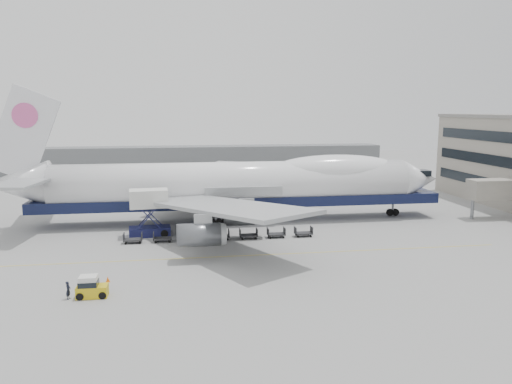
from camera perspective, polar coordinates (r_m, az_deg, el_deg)
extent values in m
plane|color=gray|center=(63.28, -1.29, -5.71)|extent=(260.00, 260.00, 0.00)
cube|color=gold|center=(57.56, -0.52, -7.25)|extent=(60.00, 0.15, 0.01)
cube|color=gray|center=(84.45, 25.92, 0.30)|extent=(9.00, 3.00, 3.00)
cylinder|color=slate|center=(82.75, 23.48, -1.81)|extent=(0.50, 0.50, 3.00)
cube|color=slate|center=(131.24, -9.61, 3.63)|extent=(110.00, 8.00, 7.00)
cylinder|color=white|center=(73.79, -2.51, 1.00)|extent=(52.00, 6.40, 6.40)
cube|color=#0E1434|center=(74.32, -1.73, -0.94)|extent=(60.00, 5.76, 1.50)
cone|color=white|center=(82.09, 18.05, 1.40)|extent=(6.00, 6.40, 6.40)
cone|color=white|center=(76.72, -25.80, 0.83)|extent=(9.00, 6.40, 6.40)
ellipsoid|color=white|center=(76.79, 9.14, 2.54)|extent=(20.67, 5.78, 4.56)
cube|color=white|center=(75.67, -25.08, 6.04)|extent=(10.52, 0.50, 13.56)
cylinder|color=#DF569C|center=(75.46, -24.85, 7.95)|extent=(3.40, 0.30, 3.40)
cube|color=#9EA0A3|center=(59.60, -3.89, -1.64)|extent=(20.35, 26.74, 2.26)
cube|color=#9EA0A3|center=(87.73, -5.47, 1.92)|extent=(20.35, 26.74, 2.26)
cylinder|color=#595B60|center=(92.60, -7.47, 0.91)|extent=(4.80, 2.60, 2.60)
cylinder|color=#595B60|center=(84.05, -3.24, 0.10)|extent=(4.80, 2.60, 2.60)
cylinder|color=#595B60|center=(64.52, -1.53, -2.76)|extent=(4.80, 2.60, 2.60)
cylinder|color=#595B60|center=(55.31, -6.56, -4.90)|extent=(4.80, 2.60, 2.60)
cylinder|color=slate|center=(81.10, 15.37, -1.76)|extent=(0.36, 0.36, 2.50)
cylinder|color=black|center=(81.23, 15.34, -2.24)|extent=(1.10, 0.45, 1.10)
cylinder|color=slate|center=(71.40, -4.62, -2.95)|extent=(0.36, 0.36, 2.50)
cylinder|color=black|center=(71.55, -4.62, -3.49)|extent=(1.10, 0.45, 1.10)
cylinder|color=slate|center=(77.25, -4.94, -2.00)|extent=(0.36, 0.36, 2.50)
cylinder|color=black|center=(77.39, -4.94, -2.51)|extent=(1.10, 0.45, 1.10)
cube|color=#181B49|center=(67.62, -12.03, -4.41)|extent=(5.55, 3.04, 1.18)
cube|color=silver|center=(66.72, -12.16, -0.73)|extent=(5.15, 3.22, 2.35)
cube|color=#181B49|center=(65.99, -12.16, -2.79)|extent=(3.80, 0.47, 4.21)
cube|color=#181B49|center=(68.28, -12.04, -2.37)|extent=(3.80, 0.47, 4.21)
cube|color=slate|center=(68.40, -12.08, -0.47)|extent=(2.67, 1.51, 0.15)
cylinder|color=black|center=(66.76, -13.73, -4.75)|extent=(0.96, 0.37, 0.96)
cylinder|color=black|center=(68.83, -13.58, -4.31)|extent=(0.96, 0.37, 0.96)
cylinder|color=black|center=(66.52, -10.42, -4.68)|extent=(0.96, 0.37, 0.96)
cylinder|color=black|center=(68.60, -10.37, -4.25)|extent=(0.96, 0.37, 0.96)
cube|color=gold|center=(47.58, -18.20, -10.73)|extent=(2.70, 1.47, 1.05)
cube|color=silver|center=(47.32, -18.61, -9.63)|extent=(1.55, 1.36, 0.96)
cube|color=black|center=(47.38, -18.60, -9.85)|extent=(1.64, 1.45, 0.48)
cylinder|color=black|center=(47.24, -19.48, -11.19)|extent=(0.67, 0.29, 0.67)
cylinder|color=black|center=(48.39, -19.20, -10.68)|extent=(0.67, 0.29, 0.67)
cylinder|color=black|center=(46.91, -17.14, -11.21)|extent=(0.67, 0.29, 0.67)
cylinder|color=black|center=(48.07, -16.92, -10.69)|extent=(0.67, 0.29, 0.67)
imported|color=black|center=(47.68, -20.67, -10.46)|extent=(0.49, 0.65, 1.62)
cone|color=#E35B0B|center=(51.09, -16.58, -9.52)|extent=(0.36, 0.36, 0.57)
cube|color=#E35B0B|center=(51.18, -16.57, -9.81)|extent=(0.38, 0.38, 0.03)
cube|color=#2D2D30|center=(64.40, -13.89, -5.31)|extent=(2.30, 1.35, 0.18)
cube|color=#2D2D30|center=(64.41, -14.88, -4.98)|extent=(0.08, 1.35, 0.90)
cube|color=#2D2D30|center=(64.20, -12.92, -4.94)|extent=(0.08, 1.35, 0.90)
cylinder|color=black|center=(64.03, -14.68, -5.70)|extent=(0.30, 0.12, 0.30)
cylinder|color=black|center=(65.09, -14.58, -5.45)|extent=(0.30, 0.12, 0.30)
cylinder|color=black|center=(63.87, -13.16, -5.68)|extent=(0.30, 0.12, 0.30)
cylinder|color=black|center=(64.93, -13.08, -5.43)|extent=(0.30, 0.12, 0.30)
cube|color=#2D2D30|center=(64.15, -10.63, -5.24)|extent=(2.30, 1.35, 0.18)
cube|color=#2D2D30|center=(64.11, -11.63, -4.92)|extent=(0.08, 1.35, 0.90)
cube|color=#2D2D30|center=(64.02, -9.65, -4.88)|extent=(0.08, 1.35, 0.90)
cylinder|color=black|center=(63.74, -11.40, -5.65)|extent=(0.30, 0.12, 0.30)
cylinder|color=black|center=(64.80, -11.36, -5.39)|extent=(0.30, 0.12, 0.30)
cylinder|color=black|center=(63.67, -9.87, -5.61)|extent=(0.30, 0.12, 0.30)
cylinder|color=black|center=(64.74, -9.85, -5.36)|extent=(0.30, 0.12, 0.30)
cube|color=#2D2D30|center=(64.12, -7.36, -5.17)|extent=(2.30, 1.35, 0.18)
cube|color=#2D2D30|center=(64.01, -8.36, -4.84)|extent=(0.08, 1.35, 0.90)
cube|color=#2D2D30|center=(64.05, -6.38, -4.79)|extent=(0.08, 1.35, 0.90)
cylinder|color=black|center=(63.65, -8.11, -5.57)|extent=(0.30, 0.12, 0.30)
cylinder|color=black|center=(64.72, -8.12, -5.32)|extent=(0.30, 0.12, 0.30)
cylinder|color=black|center=(63.69, -6.57, -5.53)|extent=(0.30, 0.12, 0.30)
cylinder|color=black|center=(64.75, -6.61, -5.28)|extent=(0.30, 0.12, 0.30)
cube|color=#2D2D30|center=(64.29, -4.10, -5.07)|extent=(2.30, 1.35, 0.18)
cube|color=#2D2D30|center=(64.12, -5.09, -4.75)|extent=(0.08, 1.35, 0.90)
cube|color=#2D2D30|center=(64.28, -3.12, -4.69)|extent=(0.08, 1.35, 0.90)
cylinder|color=black|center=(63.78, -4.82, -5.48)|extent=(0.30, 0.12, 0.30)
cylinder|color=black|center=(64.84, -4.89, -5.23)|extent=(0.30, 0.12, 0.30)
cylinder|color=black|center=(63.91, -3.29, -5.43)|extent=(0.30, 0.12, 0.30)
cylinder|color=black|center=(64.97, -3.38, -5.18)|extent=(0.30, 0.12, 0.30)
cube|color=#2D2D30|center=(64.67, -0.87, -4.96)|extent=(2.30, 1.35, 0.18)
cube|color=#2D2D30|center=(64.43, -1.84, -4.65)|extent=(0.08, 1.35, 0.90)
cube|color=#2D2D30|center=(64.72, 0.10, -4.58)|extent=(0.08, 1.35, 0.90)
cylinder|color=black|center=(64.11, -1.55, -5.37)|extent=(0.30, 0.12, 0.30)
cylinder|color=black|center=(65.17, -1.67, -5.12)|extent=(0.30, 0.12, 0.30)
cylinder|color=black|center=(64.33, -0.04, -5.31)|extent=(0.30, 0.12, 0.30)
cylinder|color=black|center=(65.39, -0.19, -5.07)|extent=(0.30, 0.12, 0.30)
cube|color=#2D2D30|center=(65.25, 2.32, -4.84)|extent=(2.30, 1.35, 0.18)
cube|color=#2D2D30|center=(64.95, 1.37, -4.53)|extent=(0.08, 1.35, 0.90)
cube|color=#2D2D30|center=(65.36, 3.27, -4.46)|extent=(0.08, 1.35, 0.90)
cylinder|color=black|center=(64.65, 1.67, -5.24)|extent=(0.30, 0.12, 0.30)
cylinder|color=black|center=(65.69, 1.49, -5.00)|extent=(0.30, 0.12, 0.30)
cylinder|color=black|center=(64.96, 3.15, -5.18)|extent=(0.30, 0.12, 0.30)
cylinder|color=black|center=(66.01, 2.95, -4.94)|extent=(0.30, 0.12, 0.30)
cube|color=#2D2D30|center=(66.02, 5.44, -4.70)|extent=(2.30, 1.35, 0.18)
cube|color=#2D2D30|center=(65.67, 4.51, -4.40)|extent=(0.08, 1.35, 0.90)
cube|color=#2D2D30|center=(66.20, 6.37, -4.32)|extent=(0.08, 1.35, 0.90)
cylinder|color=black|center=(65.38, 4.82, -5.10)|extent=(0.30, 0.12, 0.30)
cylinder|color=black|center=(66.42, 4.60, -4.87)|extent=(0.30, 0.12, 0.30)
cylinder|color=black|center=(65.79, 6.27, -5.04)|extent=(0.30, 0.12, 0.30)
cylinder|color=black|center=(66.82, 6.03, -4.80)|extent=(0.30, 0.12, 0.30)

